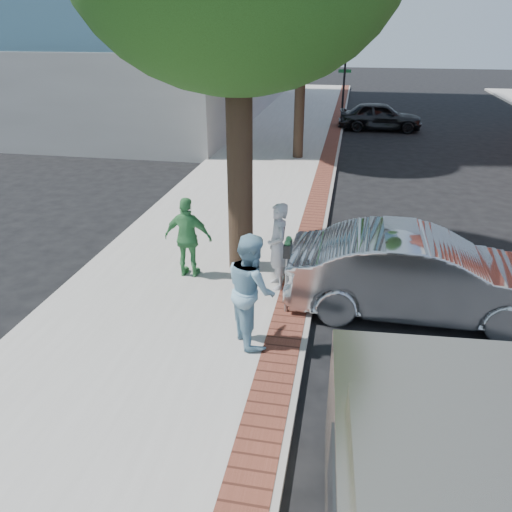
% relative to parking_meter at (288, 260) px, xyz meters
% --- Properties ---
extents(ground, '(120.00, 120.00, 0.00)m').
position_rel_parking_meter_xyz_m(ground, '(-0.62, -0.20, -1.21)').
color(ground, black).
rests_on(ground, ground).
extents(sidewalk, '(5.00, 60.00, 0.15)m').
position_rel_parking_meter_xyz_m(sidewalk, '(-2.12, 7.80, -1.13)').
color(sidewalk, '#9E9991').
rests_on(sidewalk, ground).
extents(brick_strip, '(0.60, 60.00, 0.01)m').
position_rel_parking_meter_xyz_m(brick_strip, '(0.08, 7.80, -1.05)').
color(brick_strip, brown).
rests_on(brick_strip, sidewalk).
extents(curb, '(0.10, 60.00, 0.15)m').
position_rel_parking_meter_xyz_m(curb, '(0.43, 7.80, -1.13)').
color(curb, gray).
rests_on(curb, ground).
extents(office_base, '(18.20, 22.20, 4.00)m').
position_rel_parking_meter_xyz_m(office_base, '(-13.62, 21.80, 0.79)').
color(office_base, gray).
rests_on(office_base, ground).
extents(signal_near, '(0.70, 0.15, 3.80)m').
position_rel_parking_meter_xyz_m(signal_near, '(0.28, 21.80, 1.05)').
color(signal_near, black).
rests_on(signal_near, ground).
extents(tree_far, '(4.80, 4.80, 7.14)m').
position_rel_parking_meter_xyz_m(tree_far, '(-1.12, 11.80, 4.09)').
color(tree_far, black).
rests_on(tree_far, sidewalk).
extents(parking_meter, '(0.12, 0.32, 1.47)m').
position_rel_parking_meter_xyz_m(parking_meter, '(0.00, 0.00, 0.00)').
color(parking_meter, gray).
rests_on(parking_meter, sidewalk).
extents(person_gray, '(0.63, 0.75, 1.76)m').
position_rel_parking_meter_xyz_m(person_gray, '(-0.31, 0.95, -0.18)').
color(person_gray, '#B5B6BA').
rests_on(person_gray, sidewalk).
extents(person_officer, '(1.10, 1.17, 1.91)m').
position_rel_parking_meter_xyz_m(person_officer, '(-0.46, -0.98, -0.10)').
color(person_officer, '#84B4CC').
rests_on(person_officer, sidewalk).
extents(person_green, '(1.01, 0.44, 1.71)m').
position_rel_parking_meter_xyz_m(person_green, '(-2.19, 1.09, -0.20)').
color(person_green, '#449652').
rests_on(person_green, sidewalk).
extents(sedan_silver, '(4.86, 1.71, 1.60)m').
position_rel_parking_meter_xyz_m(sedan_silver, '(2.38, 0.68, -0.41)').
color(sedan_silver, '#BABDC1').
rests_on(sedan_silver, ground).
extents(bg_car, '(4.18, 1.75, 1.42)m').
position_rel_parking_meter_xyz_m(bg_car, '(2.28, 18.82, -0.50)').
color(bg_car, black).
rests_on(bg_car, ground).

